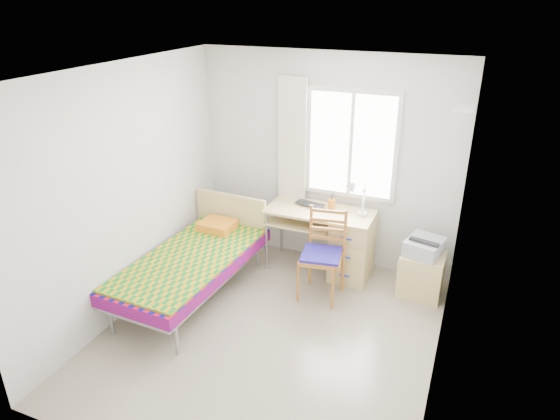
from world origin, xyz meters
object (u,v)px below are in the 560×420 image
Objects in this scene: bed at (194,260)px; chair at (324,249)px; desk at (346,243)px; cabinet at (421,275)px; printer at (424,246)px.

bed is 2.03× the size of chair.
chair is (-0.12, -0.52, 0.14)m from desk.
printer is (-0.01, 0.03, 0.35)m from cabinet.
desk is 2.59× the size of printer.
chair is 1.12m from printer.
desk is 0.55m from chair.
desk is at bearing 38.62° from bed.
chair is 2.08× the size of printer.
bed reaches higher than printer.
bed is 1.63× the size of desk.
printer is at bearing 25.46° from bed.
printer is (1.03, 0.44, 0.03)m from chair.
chair reaches higher than bed.
cabinet is at bearing 24.78° from bed.
printer is at bearing 101.83° from cabinet.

